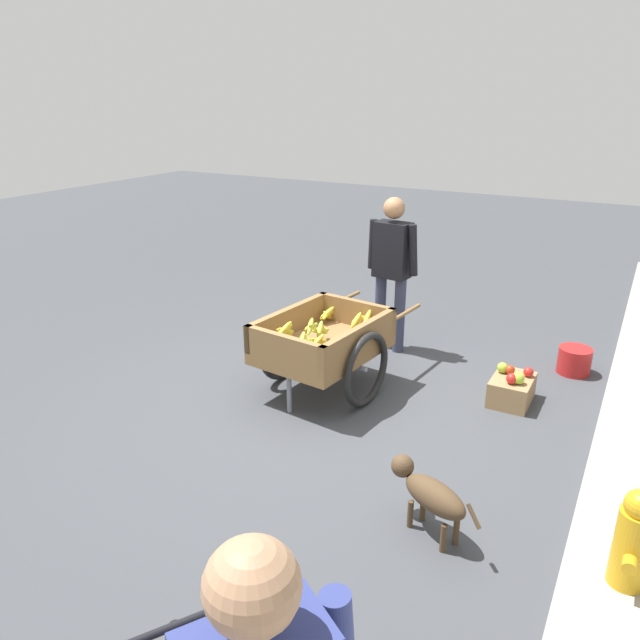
# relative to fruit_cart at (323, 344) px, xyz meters

# --- Properties ---
(ground_plane) EXTENTS (24.00, 24.00, 0.00)m
(ground_plane) POSITION_rel_fruit_cart_xyz_m (0.37, 0.16, -0.44)
(ground_plane) COLOR #3D3F44
(fruit_cart) EXTENTS (1.73, 1.01, 0.72)m
(fruit_cart) POSITION_rel_fruit_cart_xyz_m (0.00, 0.00, 0.00)
(fruit_cart) COLOR olive
(fruit_cart) RESTS_ON ground
(vendor_person) EXTENTS (0.24, 0.54, 1.54)m
(vendor_person) POSITION_rel_fruit_cart_xyz_m (-1.14, 0.13, 0.48)
(vendor_person) COLOR #333851
(vendor_person) RESTS_ON ground
(dog) EXTENTS (0.35, 0.63, 0.40)m
(dog) POSITION_rel_fruit_cart_xyz_m (1.30, 1.42, -0.17)
(dog) COLOR #4C3823
(dog) RESTS_ON ground
(fire_hydrant) EXTENTS (0.25, 0.25, 0.67)m
(fire_hydrant) POSITION_rel_fruit_cart_xyz_m (1.32, 2.48, -0.10)
(fire_hydrant) COLOR gold
(fire_hydrant) RESTS_ON ground
(plastic_bucket) EXTENTS (0.30, 0.30, 0.25)m
(plastic_bucket) POSITION_rel_fruit_cart_xyz_m (-1.44, 1.86, -0.31)
(plastic_bucket) COLOR #B21E1E
(plastic_bucket) RESTS_ON ground
(apple_crate) EXTENTS (0.44, 0.32, 0.32)m
(apple_crate) POSITION_rel_fruit_cart_xyz_m (-0.59, 1.49, -0.31)
(apple_crate) COLOR #99754C
(apple_crate) RESTS_ON ground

